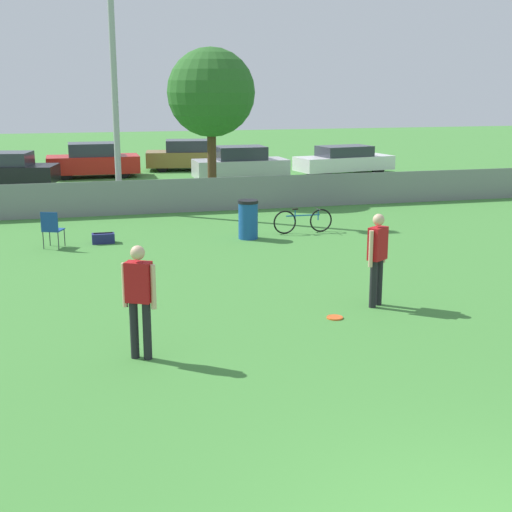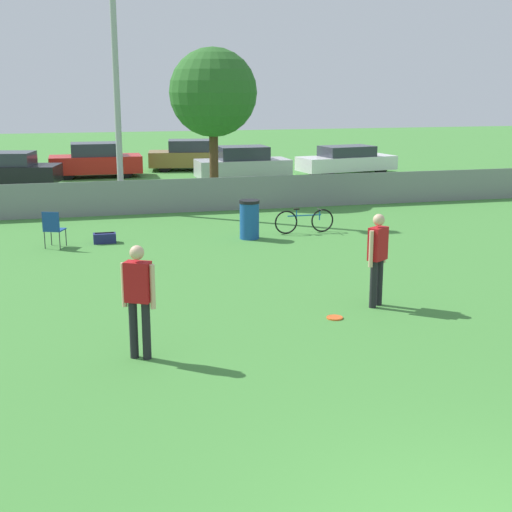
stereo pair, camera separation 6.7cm
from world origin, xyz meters
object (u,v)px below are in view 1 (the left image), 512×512
Objects in this scene: light_pole at (112,44)px; parked_car_red at (93,161)px; bicycle_sideline at (303,221)px; folding_chair_sideline at (52,227)px; parked_car_silver at (240,165)px; frisbee_disc at (335,317)px; gear_bag_sideline at (103,238)px; player_thrower_red at (139,294)px; parked_car_tan at (188,156)px; parked_car_white at (344,160)px; tree_near_pole at (211,93)px; trash_bin at (248,219)px; player_defender_red at (377,253)px; parked_car_dark at (3,170)px.

light_pole is 10.40m from parked_car_red.
light_pole is at bearing 133.27° from bicycle_sideline.
parked_car_silver is (7.65, 11.57, 0.16)m from folding_chair_sideline.
frisbee_disc is at bearing 147.23° from folding_chair_sideline.
parked_car_silver is (2.70, 18.63, 0.69)m from frisbee_disc.
gear_bag_sideline is (-5.49, 0.05, -0.21)m from bicycle_sideline.
folding_chair_sideline is 14.58m from parked_car_red.
player_thrower_red is 0.42× the size of parked_car_tan.
parked_car_tan is at bearing -88.53° from folding_chair_sideline.
light_pole is 13.63m from frisbee_disc.
parked_car_white is (11.28, -1.91, -0.08)m from parked_car_red.
parked_car_red is 1.00× the size of parked_car_silver.
tree_near_pole is at bearing -106.04° from folding_chair_sideline.
trash_bin is (-0.42, -7.09, -3.24)m from tree_near_pole.
light_pole is 5.16× the size of player_defender_red.
bicycle_sideline is at bearing -79.47° from tree_near_pole.
tree_near_pole is 5.62× the size of folding_chair_sideline.
parked_car_silver reaches higher than bicycle_sideline.
bicycle_sideline is 2.99× the size of gear_bag_sideline.
parked_car_red is 6.77m from parked_car_silver.
parked_car_red is at bearing 45.50° from parked_car_dark.
player_thrower_red is (-4.52, -1.55, 0.00)m from player_defender_red.
parked_car_tan is (4.85, 15.88, 0.57)m from gear_bag_sideline.
gear_bag_sideline is at bearing -143.17° from parked_car_white.
light_pole is at bearing -89.43° from folding_chair_sideline.
frisbee_disc is 8.23m from gear_bag_sideline.
tree_near_pole reaches higher than trash_bin.
parked_car_red is (-3.97, 7.50, -3.03)m from tree_near_pole.
folding_chair_sideline is 17.97m from parked_car_white.
parked_car_red is at bearing 103.67° from trash_bin.
player_defender_red is at bearing -96.69° from parked_car_silver.
player_defender_red is at bearing -97.43° from bicycle_sideline.
light_pole is 4.21m from tree_near_pole.
player_defender_red is 1.49m from frisbee_disc.
trash_bin is at bearing -5.97° from gear_bag_sideline.
trash_bin is 14.15m from parked_car_dark.
bicycle_sideline is at bearing 11.73° from trash_bin.
parked_car_dark is at bearing 146.17° from tree_near_pole.
player_defender_red reaches higher than parked_car_red.
trash_bin is at bearing -59.90° from light_pole.
tree_near_pole is at bearing 57.66° from gear_bag_sideline.
player_thrower_red is at bearing -68.14° from parked_car_dark.
parked_car_silver reaches higher than folding_chair_sideline.
bicycle_sideline is at bearing -126.09° from parked_car_white.
tree_near_pole reaches higher than folding_chair_sideline.
parked_car_tan is 1.05× the size of parked_car_silver.
player_thrower_red reaches higher than parked_car_red.
parked_car_dark is (-8.85, 11.84, 0.33)m from bicycle_sideline.
folding_chair_sideline is at bearing -124.79° from parked_car_silver.
parked_car_dark is at bearing -145.32° from parked_car_tan.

